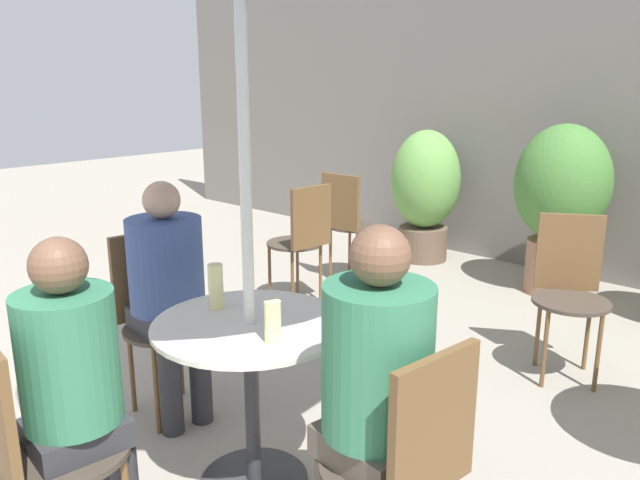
{
  "coord_description": "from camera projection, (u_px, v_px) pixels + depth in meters",
  "views": [
    {
      "loc": [
        1.84,
        -1.24,
        1.62
      ],
      "look_at": [
        0.12,
        0.63,
        0.96
      ],
      "focal_mm": 35.0,
      "sensor_mm": 36.0,
      "label": 1
    }
  ],
  "objects": [
    {
      "name": "seated_person_2",
      "position": [
        374.0,
        381.0,
        1.9
      ],
      "size": [
        0.36,
        0.34,
        1.21
      ],
      "rotation": [
        0.0,
        0.0,
        4.59
      ],
      "color": "brown",
      "rests_on": "ground_plane"
    },
    {
      "name": "potted_plant_0",
      "position": [
        425.0,
        189.0,
        5.56
      ],
      "size": [
        0.61,
        0.61,
        1.17
      ],
      "color": "brown",
      "rests_on": "ground_plane"
    },
    {
      "name": "beer_glass_0",
      "position": [
        273.0,
        322.0,
        2.2
      ],
      "size": [
        0.06,
        0.06,
        0.16
      ],
      "color": "beige",
      "rests_on": "cafe_table_near"
    },
    {
      "name": "bistro_chair_2",
      "position": [
        408.0,
        455.0,
        1.84
      ],
      "size": [
        0.42,
        0.41,
        0.89
      ],
      "rotation": [
        0.0,
        0.0,
        -1.69
      ],
      "color": "#42382D",
      "rests_on": "ground_plane"
    },
    {
      "name": "storefront_wall",
      "position": [
        590.0,
        92.0,
        4.9
      ],
      "size": [
        10.0,
        0.06,
        3.0
      ],
      "color": "slate",
      "rests_on": "ground_plane"
    },
    {
      "name": "bistro_chair_1",
      "position": [
        33.0,
        438.0,
        1.93
      ],
      "size": [
        0.41,
        0.42,
        0.89
      ],
      "rotation": [
        0.0,
        0.0,
        -3.26
      ],
      "color": "#42382D",
      "rests_on": "ground_plane"
    },
    {
      "name": "potted_plant_1",
      "position": [
        561.0,
        196.0,
        4.66
      ],
      "size": [
        0.7,
        0.7,
        1.29
      ],
      "color": "#93664C",
      "rests_on": "ground_plane"
    },
    {
      "name": "cafe_table_near",
      "position": [
        251.0,
        365.0,
        2.45
      ],
      "size": [
        0.76,
        0.76,
        0.71
      ],
      "color": "#2D2D33",
      "rests_on": "ground_plane"
    },
    {
      "name": "beer_glass_1",
      "position": [
        216.0,
        286.0,
        2.52
      ],
      "size": [
        0.06,
        0.06,
        0.19
      ],
      "color": "beige",
      "rests_on": "cafe_table_near"
    },
    {
      "name": "seated_person_0",
      "position": [
        168.0,
        283.0,
        2.89
      ],
      "size": [
        0.37,
        0.35,
        1.17
      ],
      "rotation": [
        0.0,
        0.0,
        1.45
      ],
      "color": "#2D2D33",
      "rests_on": "ground_plane"
    },
    {
      "name": "bistro_chair_0",
      "position": [
        156.0,
        306.0,
        3.04
      ],
      "size": [
        0.42,
        0.41,
        0.89
      ],
      "rotation": [
        0.0,
        0.0,
        1.45
      ],
      "color": "#42382D",
      "rests_on": "ground_plane"
    },
    {
      "name": "bistro_chair_4",
      "position": [
        303.0,
        234.0,
        4.43
      ],
      "size": [
        0.42,
        0.41,
        0.89
      ],
      "rotation": [
        0.0,
        0.0,
        4.61
      ],
      "color": "#42382D",
      "rests_on": "ground_plane"
    },
    {
      "name": "bistro_chair_3",
      "position": [
        569.0,
        281.0,
        3.42
      ],
      "size": [
        0.46,
        0.46,
        0.89
      ],
      "rotation": [
        0.0,
        0.0,
        0.55
      ],
      "color": "#42382D",
      "rests_on": "ground_plane"
    },
    {
      "name": "seated_person_1",
      "position": [
        75.0,
        377.0,
        1.98
      ],
      "size": [
        0.31,
        0.33,
        1.16
      ],
      "rotation": [
        0.0,
        0.0,
        3.02
      ],
      "color": "#2D2D33",
      "rests_on": "ground_plane"
    },
    {
      "name": "bistro_chair_5",
      "position": [
        347.0,
        217.0,
        4.96
      ],
      "size": [
        0.41,
        0.41,
        0.89
      ],
      "rotation": [
        0.0,
        0.0,
        3.21
      ],
      "color": "#42382D",
      "rests_on": "ground_plane"
    }
  ]
}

